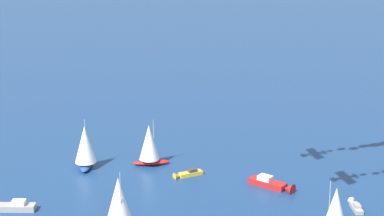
{
  "coord_description": "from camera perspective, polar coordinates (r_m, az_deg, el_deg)",
  "views": [
    {
      "loc": [
        -100.75,
        59.76,
        59.16
      ],
      "look_at": [
        -0.17,
        -1.07,
        25.32
      ],
      "focal_mm": 61.65,
      "sensor_mm": 36.0,
      "label": 1
    }
  ],
  "objects": [
    {
      "name": "sailboat_outer_ring_a",
      "position": [
        127.94,
        12.26,
        -9.01
      ],
      "size": [
        7.71,
        9.69,
        12.57
      ],
      "color": "white",
      "rests_on": "ground_plane"
    },
    {
      "name": "motorboat_trailing",
      "position": [
        157.86,
        -0.45,
        -5.73
      ],
      "size": [
        2.44,
        7.35,
        2.1
      ],
      "color": "gold",
      "rests_on": "ground_plane"
    },
    {
      "name": "motorboat_outer_ring_c",
      "position": [
        152.26,
        7.05,
        -6.58
      ],
      "size": [
        11.24,
        6.73,
        3.19
      ],
      "color": "#B21E1E",
      "rests_on": "ground_plane"
    },
    {
      "name": "sailboat_far_port",
      "position": [
        128.08,
        -6.34,
        -8.46
      ],
      "size": [
        10.85,
        6.49,
        13.62
      ],
      "color": "#B21E1E",
      "rests_on": "ground_plane"
    },
    {
      "name": "motorboat_outer_ring_d",
      "position": [
        145.48,
        13.93,
        -8.22
      ],
      "size": [
        6.51,
        4.61,
        1.89
      ],
      "color": "#9E9993",
      "rests_on": "ground_plane"
    },
    {
      "name": "sailboat_near_centre",
      "position": [
        163.62,
        -3.71,
        -3.17
      ],
      "size": [
        6.61,
        9.35,
        11.74
      ],
      "color": "#B21E1E",
      "rests_on": "ground_plane"
    },
    {
      "name": "sailboat_ahead",
      "position": [
        163.27,
        -9.23,
        -3.32
      ],
      "size": [
        9.52,
        7.25,
        12.18
      ],
      "color": "#23478C",
      "rests_on": "ground_plane"
    },
    {
      "name": "motorboat_inshore",
      "position": [
        145.43,
        -15.52,
        -8.23
      ],
      "size": [
        7.51,
        9.85,
        2.91
      ],
      "color": "#9E9993",
      "rests_on": "ground_plane"
    }
  ]
}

